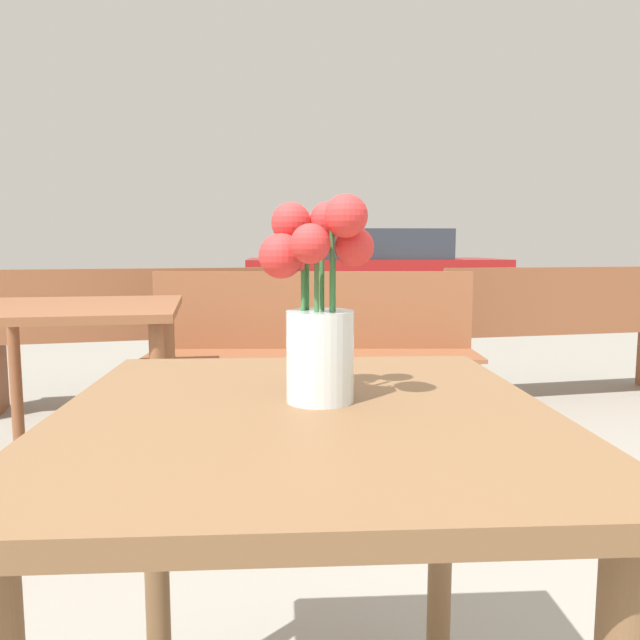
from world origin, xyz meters
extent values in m
cube|color=brown|center=(0.00, 0.00, 0.73)|extent=(0.75, 0.83, 0.03)
cylinder|color=brown|center=(-0.28, 0.35, 0.36)|extent=(0.05, 0.05, 0.72)
cylinder|color=brown|center=(0.31, 0.33, 0.36)|extent=(0.05, 0.05, 0.72)
cylinder|color=silver|center=(0.02, 0.03, 0.82)|extent=(0.10, 0.10, 0.14)
cylinder|color=silver|center=(0.02, 0.03, 0.79)|extent=(0.09, 0.09, 0.08)
cylinder|color=#337038|center=(0.04, 0.02, 0.86)|extent=(0.01, 0.01, 0.20)
sphere|color=red|center=(0.07, 0.01, 0.98)|extent=(0.06, 0.06, 0.06)
cylinder|color=#337038|center=(0.03, 0.04, 0.88)|extent=(0.01, 0.01, 0.24)
sphere|color=red|center=(0.04, 0.06, 1.02)|extent=(0.06, 0.06, 0.06)
cylinder|color=#337038|center=(0.01, 0.05, 0.88)|extent=(0.01, 0.01, 0.24)
sphere|color=red|center=(-0.02, 0.07, 1.02)|extent=(0.06, 0.06, 0.06)
cylinder|color=#337038|center=(0.00, 0.03, 0.85)|extent=(0.01, 0.01, 0.19)
sphere|color=red|center=(-0.03, 0.04, 0.97)|extent=(0.07, 0.07, 0.07)
cylinder|color=#337038|center=(0.02, 0.01, 0.86)|extent=(0.01, 0.01, 0.21)
sphere|color=red|center=(0.01, -0.02, 0.98)|extent=(0.06, 0.06, 0.06)
cylinder|color=#337038|center=(0.04, 0.01, 0.88)|extent=(0.01, 0.01, 0.25)
sphere|color=red|center=(0.06, -0.02, 1.02)|extent=(0.06, 0.06, 0.06)
cube|color=brown|center=(1.87, 2.96, 0.44)|extent=(1.73, 0.55, 0.02)
cube|color=brown|center=(1.89, 2.80, 0.65)|extent=(1.70, 0.23, 0.40)
cube|color=brown|center=(1.08, 2.87, 0.21)|extent=(0.10, 0.33, 0.43)
cube|color=brown|center=(0.21, 2.15, 0.44)|extent=(1.67, 0.52, 0.02)
cube|color=brown|center=(0.23, 2.31, 0.65)|extent=(1.64, 0.20, 0.40)
cube|color=brown|center=(0.97, 2.08, 0.21)|extent=(0.09, 0.33, 0.43)
cube|color=brown|center=(-0.55, 2.23, 0.21)|extent=(0.09, 0.33, 0.43)
cube|color=brown|center=(-0.77, 2.99, 0.44)|extent=(1.80, 0.61, 0.02)
cube|color=brown|center=(-0.75, 2.83, 0.65)|extent=(1.76, 0.29, 0.40)
cube|color=brown|center=(0.04, 3.11, 0.21)|extent=(0.11, 0.33, 0.43)
cube|color=brown|center=(-0.76, 1.56, 0.74)|extent=(0.83, 0.88, 0.03)
cylinder|color=brown|center=(-0.41, 1.24, 0.36)|extent=(0.05, 0.05, 0.73)
cylinder|color=brown|center=(-1.11, 1.89, 0.36)|extent=(0.05, 0.05, 0.73)
cylinder|color=brown|center=(-0.46, 1.94, 0.36)|extent=(0.05, 0.05, 0.73)
cube|color=maroon|center=(1.86, 9.26, 0.45)|extent=(4.16, 2.03, 0.63)
cube|color=#2D333D|center=(1.86, 9.26, 1.00)|extent=(2.31, 1.81, 0.47)
cylinder|color=black|center=(3.17, 10.10, 0.30)|extent=(0.61, 0.20, 0.60)
cylinder|color=black|center=(3.10, 8.32, 0.30)|extent=(0.61, 0.20, 0.60)
cylinder|color=black|center=(0.63, 10.20, 0.30)|extent=(0.61, 0.20, 0.60)
cylinder|color=black|center=(0.56, 8.41, 0.30)|extent=(0.61, 0.20, 0.60)
camera|label=1|loc=(-0.07, -0.88, 0.98)|focal=35.00mm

